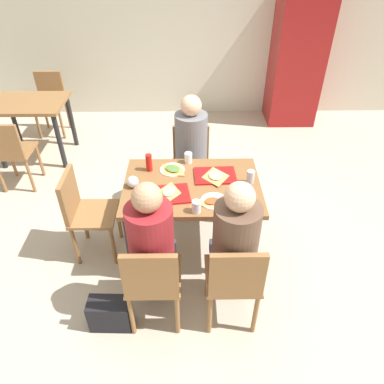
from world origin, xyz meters
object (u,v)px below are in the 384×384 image
Objects in this scene: chair_near_right at (234,279)px; background_table at (30,112)px; pizza_slice_d at (212,201)px; soda_can at (250,177)px; pizza_slice_a at (169,192)px; pizza_slice_b at (216,176)px; chair_far_side at (191,160)px; tray_red_far at (215,175)px; person_in_red at (152,241)px; person_far_side at (191,147)px; person_in_brown_jacket at (234,241)px; handbag at (110,314)px; pizza_slice_c at (173,169)px; background_chair_near at (11,150)px; foil_bundle at (133,182)px; chair_near_left at (153,280)px; paper_plate_center at (172,170)px; drink_fridge at (297,59)px; plastic_cup_b at (196,207)px; background_chair_far at (50,98)px; condiment_bottle at (149,163)px; tray_red_near at (167,195)px; main_table at (192,194)px; plastic_cup_a at (188,158)px; chair_left_end at (83,209)px; paper_plate_near_edge at (214,201)px.

chair_near_right reaches higher than background_table.
pizza_slice_d is 1.58× the size of soda_can.
pizza_slice_a is 0.45m from pizza_slice_b.
tray_red_far is (0.20, -0.67, 0.27)m from chair_far_side.
soda_can is (0.78, 0.68, 0.07)m from person_in_red.
person_in_brown_jacket is at bearing -77.54° from person_far_side.
tray_red_far reaches higher than handbag.
background_chair_near is at bearing 156.09° from pizza_slice_c.
foil_bundle is at bearing -126.08° from person_far_side.
chair_near_left reaches higher than handbag.
soda_can is at bearing 46.21° from chair_near_left.
tray_red_far is at bearing -15.32° from paper_plate_center.
person_far_side reaches higher than pizza_slice_d.
drink_fridge is 2.11× the size of background_table.
plastic_cup_b is (-0.17, -0.48, 0.04)m from tray_red_far.
pizza_slice_a is 0.34m from pizza_slice_c.
handbag is at bearing -114.13° from paper_plate_center.
chair_near_right is 0.68× the size of person_in_brown_jacket.
drink_fridge is at bearing 70.74° from chair_near_right.
person_in_brown_jacket reaches higher than background_table.
tray_red_far is 3.26m from background_chair_far.
person_far_side is 4.00× the size of handbag.
condiment_bottle is at bearing 118.03° from pizza_slice_a.
chair_far_side is 0.78m from pizza_slice_b.
plastic_cup_b is 0.05× the size of drink_fridge.
paper_plate_center is (0.12, 1.02, 0.26)m from chair_near_left.
condiment_bottle is (-0.09, 1.02, 0.34)m from chair_near_left.
person_in_red is 0.67m from foil_bundle.
person_far_side is 1.72m from handbag.
pizza_slice_a reaches higher than tray_red_near.
tray_red_far is 1.41m from handbag.
tray_red_far is at bearing 61.82° from chair_near_left.
main_table is 0.66m from person_far_side.
chair_far_side reaches higher than paper_plate_center.
person_in_red is 10.48× the size of soda_can.
pizza_slice_b is (0.39, 0.22, 0.00)m from pizza_slice_a.
person_in_brown_jacket is at bearing -66.15° from main_table.
foil_bundle reaches higher than background_chair_near.
tray_red_near is at bearing 80.34° from person_in_red.
plastic_cup_a is at bearing 38.71° from foil_bundle.
background_chair_near is (-2.17, 1.28, -0.27)m from pizza_slice_d.
background_table is (-1.82, 1.89, -0.16)m from pizza_slice_a.
pizza_slice_d is 1.93× the size of plastic_cup_a.
pizza_slice_a is 0.31m from plastic_cup_b.
pizza_slice_c is at bearing -57.66° from paper_plate_center.
chair_near_left is at bearing -96.89° from pizza_slice_c.
chair_left_end is 5.43× the size of condiment_bottle.
tray_red_near reaches higher than paper_plate_near_edge.
pizza_slice_c is 3.16m from drink_fridge.
chair_near_right is at bearing -90.00° from person_in_brown_jacket.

